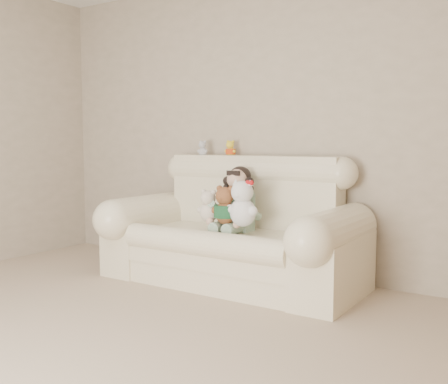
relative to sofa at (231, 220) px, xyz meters
The scene contains 9 objects.
floor 2.06m from the sofa, 90.88° to the right, with size 5.00×5.00×0.00m, color gray.
wall_back 0.93m from the sofa, 93.46° to the left, with size 4.50×4.50×0.00m, color #B3A18E.
sofa is the anchor object (origin of this frame).
seated_child 0.19m from the sofa, 79.64° to the left, with size 0.32×0.39×0.54m, color #306E48, non-canonical shape.
brown_teddy 0.21m from the sofa, 77.87° to the right, with size 0.23×0.18×0.36m, color brown, non-canonical shape.
white_cat 0.30m from the sofa, 33.59° to the right, with size 0.27×0.21×0.43m, color white, non-canonical shape.
cream_teddy 0.23m from the sofa, 149.47° to the right, with size 0.20×0.15×0.31m, color beige, non-canonical shape.
yellow_mini_bear 0.75m from the sofa, 122.94° to the left, with size 0.11×0.09×0.17m, color yellow, non-canonical shape.
grey_mini_plush 0.86m from the sofa, 146.34° to the left, with size 0.11×0.08×0.17m, color silver, non-canonical shape.
Camera 1 is at (2.27, -1.51, 1.13)m, focal length 41.76 mm.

